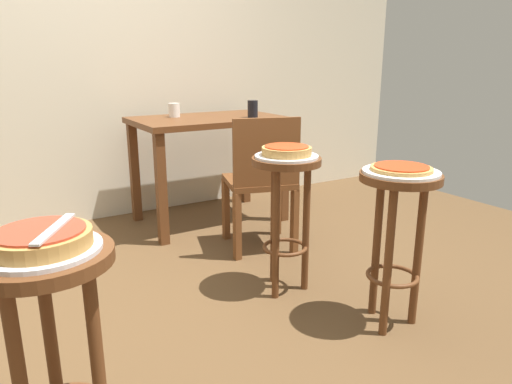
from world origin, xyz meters
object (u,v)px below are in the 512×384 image
(dining_table, at_px, (208,135))
(pizza_server_knife, at_px, (54,229))
(stool_foreground, at_px, (52,323))
(serving_plate_foreground, at_px, (42,249))
(stool_middle, at_px, (397,218))
(pizza_middle, at_px, (401,168))
(cup_far_edge, at_px, (174,110))
(serving_plate_leftside, at_px, (287,156))
(pizza_leftside, at_px, (287,151))
(wooden_chair, at_px, (262,179))
(serving_plate_middle, at_px, (401,172))
(cup_near_edge, at_px, (253,109))
(stool_leftside, at_px, (286,196))
(pizza_foreground, at_px, (41,239))

(dining_table, bearing_deg, pizza_server_knife, -124.56)
(stool_foreground, bearing_deg, serving_plate_foreground, 90.00)
(stool_foreground, relative_size, stool_middle, 1.00)
(stool_foreground, xyz_separation_m, stool_middle, (1.41, 0.14, 0.00))
(stool_middle, distance_m, pizza_middle, 0.22)
(stool_middle, height_order, pizza_server_knife, pizza_server_knife)
(cup_far_edge, bearing_deg, stool_foreground, -119.51)
(serving_plate_leftside, distance_m, pizza_leftside, 0.03)
(pizza_middle, distance_m, wooden_chair, 1.08)
(serving_plate_middle, bearing_deg, cup_near_edge, 82.61)
(serving_plate_foreground, xyz_separation_m, cup_far_edge, (1.14, 2.02, 0.11))
(stool_leftside, relative_size, serving_plate_leftside, 2.26)
(stool_middle, xyz_separation_m, dining_table, (-0.07, 1.74, 0.14))
(dining_table, bearing_deg, pizza_leftside, -97.14)
(cup_far_edge, bearing_deg, pizza_middle, -81.89)
(pizza_middle, height_order, cup_near_edge, cup_near_edge)
(serving_plate_leftside, relative_size, cup_near_edge, 2.60)
(cup_near_edge, relative_size, wooden_chair, 0.14)
(serving_plate_foreground, height_order, pizza_server_knife, pizza_server_knife)
(serving_plate_leftside, distance_m, wooden_chair, 0.60)
(serving_plate_leftside, bearing_deg, serving_plate_middle, -67.14)
(dining_table, height_order, wooden_chair, wooden_chair)
(wooden_chair, distance_m, pizza_server_knife, 1.82)
(cup_near_edge, bearing_deg, pizza_foreground, -133.35)
(serving_plate_leftside, distance_m, pizza_server_knife, 1.35)
(stool_foreground, relative_size, stool_leftside, 1.00)
(pizza_server_knife, bearing_deg, serving_plate_middle, -53.21)
(stool_foreground, xyz_separation_m, serving_plate_foreground, (0.00, 0.00, 0.20))
(stool_middle, bearing_deg, wooden_chair, 92.41)
(serving_plate_middle, relative_size, dining_table, 0.31)
(serving_plate_middle, bearing_deg, dining_table, 92.27)
(serving_plate_middle, height_order, serving_plate_leftside, same)
(pizza_server_knife, bearing_deg, cup_near_edge, -12.25)
(stool_foreground, distance_m, pizza_leftside, 1.38)
(stool_foreground, height_order, pizza_server_knife, pizza_server_knife)
(stool_foreground, distance_m, pizza_server_knife, 0.26)
(serving_plate_leftside, relative_size, pizza_server_knife, 1.42)
(stool_leftside, relative_size, wooden_chair, 0.83)
(pizza_leftside, bearing_deg, stool_middle, -67.14)
(pizza_foreground, bearing_deg, stool_middle, 5.61)
(pizza_middle, xyz_separation_m, pizza_leftside, (-0.22, 0.53, 0.01))
(stool_leftside, bearing_deg, dining_table, 82.86)
(dining_table, bearing_deg, pizza_foreground, -125.46)
(stool_leftside, xyz_separation_m, pizza_leftside, (-0.00, 0.00, 0.23))
(dining_table, xyz_separation_m, cup_near_edge, (0.27, -0.17, 0.19))
(serving_plate_foreground, xyz_separation_m, cup_near_edge, (1.61, 1.71, 0.12))
(cup_far_edge, bearing_deg, serving_plate_middle, -81.89)
(stool_middle, distance_m, pizza_leftside, 0.62)
(stool_middle, xyz_separation_m, pizza_leftside, (-0.22, 0.53, 0.23))
(serving_plate_foreground, bearing_deg, cup_far_edge, 60.49)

